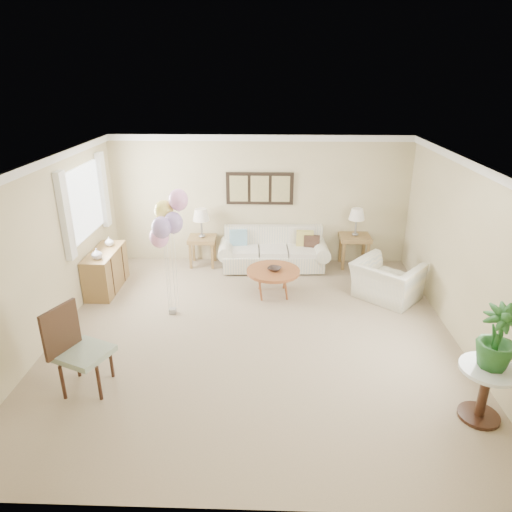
# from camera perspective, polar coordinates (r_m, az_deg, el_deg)

# --- Properties ---
(ground_plane) EXTENTS (6.00, 6.00, 0.00)m
(ground_plane) POSITION_cam_1_polar(r_m,az_deg,el_deg) (7.05, -0.18, -9.79)
(ground_plane) COLOR tan
(room_shell) EXTENTS (6.04, 6.04, 2.60)m
(room_shell) POSITION_cam_1_polar(r_m,az_deg,el_deg) (6.44, -1.14, 3.08)
(room_shell) COLOR beige
(room_shell) RESTS_ON ground
(wall_art_triptych) EXTENTS (1.35, 0.06, 0.65)m
(wall_art_triptych) POSITION_cam_1_polar(r_m,az_deg,el_deg) (9.21, 0.47, 8.42)
(wall_art_triptych) COLOR black
(wall_art_triptych) RESTS_ON ground
(sofa) EXTENTS (2.23, 0.91, 0.81)m
(sofa) POSITION_cam_1_polar(r_m,az_deg,el_deg) (9.24, 2.19, 0.45)
(sofa) COLOR beige
(sofa) RESTS_ON ground
(end_table_left) EXTENTS (0.55, 0.50, 0.60)m
(end_table_left) POSITION_cam_1_polar(r_m,az_deg,el_deg) (9.35, -6.73, 1.79)
(end_table_left) COLOR olive
(end_table_left) RESTS_ON ground
(end_table_right) EXTENTS (0.60, 0.55, 0.66)m
(end_table_right) POSITION_cam_1_polar(r_m,az_deg,el_deg) (9.44, 12.23, 1.91)
(end_table_right) COLOR olive
(end_table_right) RESTS_ON ground
(lamp_left) EXTENTS (0.34, 0.34, 0.59)m
(lamp_left) POSITION_cam_1_polar(r_m,az_deg,el_deg) (9.18, -6.88, 5.01)
(lamp_left) COLOR gray
(lamp_left) RESTS_ON end_table_left
(lamp_right) EXTENTS (0.32, 0.32, 0.56)m
(lamp_right) POSITION_cam_1_polar(r_m,az_deg,el_deg) (9.27, 12.49, 5.01)
(lamp_right) COLOR gray
(lamp_right) RESTS_ON end_table_right
(coffee_table) EXTENTS (0.95, 0.95, 0.48)m
(coffee_table) POSITION_cam_1_polar(r_m,az_deg,el_deg) (8.05, 2.17, -2.00)
(coffee_table) COLOR brown
(coffee_table) RESTS_ON ground
(decor_bowl) EXTENTS (0.31, 0.31, 0.06)m
(decor_bowl) POSITION_cam_1_polar(r_m,az_deg,el_deg) (8.00, 2.33, -1.63)
(decor_bowl) COLOR black
(decor_bowl) RESTS_ON coffee_table
(armchair) EXTENTS (1.39, 1.38, 0.68)m
(armchair) POSITION_cam_1_polar(r_m,az_deg,el_deg) (8.26, 16.02, -3.00)
(armchair) COLOR beige
(armchair) RESTS_ON ground
(side_table) EXTENTS (0.64, 0.64, 0.69)m
(side_table) POSITION_cam_1_polar(r_m,az_deg,el_deg) (5.87, 26.87, -13.67)
(side_table) COLOR silver
(side_table) RESTS_ON ground
(potted_plant) EXTENTS (0.51, 0.51, 0.74)m
(potted_plant) POSITION_cam_1_polar(r_m,az_deg,el_deg) (5.63, 27.97, -8.99)
(potted_plant) COLOR #1E4F1B
(potted_plant) RESTS_ON side_table
(accent_chair) EXTENTS (0.74, 0.73, 1.14)m
(accent_chair) POSITION_cam_1_polar(r_m,az_deg,el_deg) (6.09, -21.48, -10.55)
(accent_chair) COLOR gray
(accent_chair) RESTS_ON ground
(credenza) EXTENTS (0.46, 1.20, 0.74)m
(credenza) POSITION_cam_1_polar(r_m,az_deg,el_deg) (8.72, -18.25, -1.70)
(credenza) COLOR olive
(credenza) RESTS_ON ground
(vase_white) EXTENTS (0.22, 0.22, 0.19)m
(vase_white) POSITION_cam_1_polar(r_m,az_deg,el_deg) (8.24, -19.28, 0.28)
(vase_white) COLOR silver
(vase_white) RESTS_ON credenza
(vase_sage) EXTENTS (0.17, 0.17, 0.17)m
(vase_sage) POSITION_cam_1_polar(r_m,az_deg,el_deg) (8.80, -17.89, 1.75)
(vase_sage) COLOR silver
(vase_sage) RESTS_ON credenza
(balloon_cluster) EXTENTS (0.59, 0.58, 2.08)m
(balloon_cluster) POSITION_cam_1_polar(r_m,az_deg,el_deg) (7.11, -11.03, 4.40)
(balloon_cluster) COLOR gray
(balloon_cluster) RESTS_ON ground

